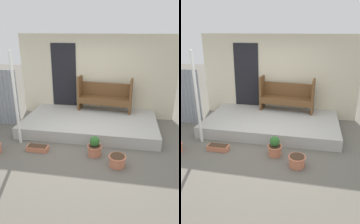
{
  "view_description": "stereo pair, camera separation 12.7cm",
  "coord_description": "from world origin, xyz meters",
  "views": [
    {
      "loc": [
        0.99,
        -4.71,
        2.72
      ],
      "look_at": [
        0.11,
        0.36,
        0.76
      ],
      "focal_mm": 35.0,
      "sensor_mm": 36.0,
      "label": 1
    },
    {
      "loc": [
        1.12,
        -4.68,
        2.72
      ],
      "look_at": [
        0.11,
        0.36,
        0.76
      ],
      "focal_mm": 35.0,
      "sensor_mm": 36.0,
      "label": 2
    }
  ],
  "objects": [
    {
      "name": "ground_plane",
      "position": [
        0.0,
        0.0,
        0.0
      ],
      "size": [
        24.0,
        24.0,
        0.0
      ],
      "primitive_type": "plane",
      "color": "#666056"
    },
    {
      "name": "porch_slab",
      "position": [
        0.01,
        1.03,
        0.16
      ],
      "size": [
        3.76,
        2.06,
        0.31
      ],
      "color": "#B2AFA8",
      "rests_on": "ground_plane"
    },
    {
      "name": "house_wall",
      "position": [
        -0.03,
        2.09,
        1.3
      ],
      "size": [
        4.96,
        0.08,
        2.6
      ],
      "color": "beige",
      "rests_on": "ground_plane"
    },
    {
      "name": "support_post",
      "position": [
        -1.6,
        -0.13,
        1.15
      ],
      "size": [
        0.07,
        0.07,
        2.29
      ],
      "color": "white",
      "rests_on": "ground_plane"
    },
    {
      "name": "bench",
      "position": [
        0.34,
        1.76,
        0.82
      ],
      "size": [
        1.68,
        0.54,
        1.05
      ],
      "rotation": [
        0.0,
        0.0,
        -0.09
      ],
      "color": "brown",
      "rests_on": "porch_slab"
    },
    {
      "name": "flower_pot_middle",
      "position": [
        0.36,
        -0.4,
        0.2
      ],
      "size": [
        0.34,
        0.34,
        0.47
      ],
      "color": "#C67251",
      "rests_on": "ground_plane"
    },
    {
      "name": "flower_pot_right",
      "position": [
        0.89,
        -0.73,
        0.13
      ],
      "size": [
        0.38,
        0.38,
        0.24
      ],
      "color": "#C67251",
      "rests_on": "ground_plane"
    },
    {
      "name": "planter_box_rect",
      "position": [
        -1.01,
        -0.44,
        0.07
      ],
      "size": [
        0.51,
        0.21,
        0.13
      ],
      "color": "#C67251",
      "rests_on": "ground_plane"
    }
  ]
}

